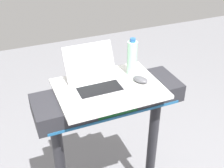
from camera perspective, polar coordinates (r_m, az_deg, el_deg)
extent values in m
cylinder|color=#28282D|center=(2.16, 7.98, -11.00)|extent=(0.07, 0.07, 0.83)
cube|color=#28282D|center=(1.74, -0.63, -2.68)|extent=(0.90, 0.28, 0.11)
cube|color=#0C3F19|center=(1.64, 1.25, -5.31)|extent=(0.24, 0.01, 0.06)
cube|color=#1E598C|center=(1.67, 1.22, -6.52)|extent=(0.81, 0.00, 0.02)
cube|color=white|center=(1.71, -0.64, -0.89)|extent=(0.61, 0.45, 0.02)
cube|color=#B7B7BC|center=(1.67, -2.59, -0.98)|extent=(0.30, 0.21, 0.02)
cube|color=black|center=(1.65, -2.40, -0.96)|extent=(0.25, 0.12, 0.00)
cube|color=#B7B7BC|center=(1.75, -4.46, 4.47)|extent=(0.30, 0.11, 0.19)
cube|color=#B2E0B7|center=(1.74, -4.41, 4.47)|extent=(0.27, 0.09, 0.17)
ellipsoid|color=#4C4C51|center=(1.75, 5.61, 0.89)|extent=(0.10, 0.12, 0.03)
cylinder|color=#9EDBB2|center=(1.79, 3.96, 5.08)|extent=(0.06, 0.06, 0.22)
cylinder|color=#2659A5|center=(1.74, 4.10, 8.60)|extent=(0.03, 0.03, 0.02)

